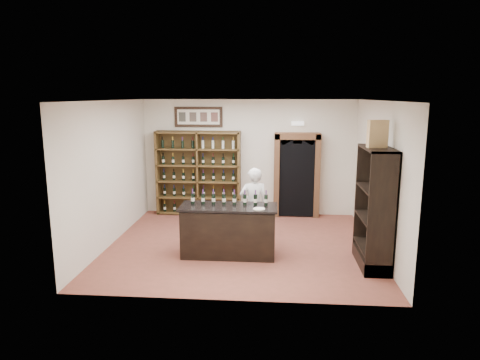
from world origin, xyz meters
name	(u,v)px	position (x,y,z in m)	size (l,w,h in m)	color
floor	(241,245)	(0.00, 0.00, 0.00)	(5.50, 5.50, 0.00)	brown
ceiling	(241,100)	(0.00, 0.00, 3.00)	(5.50, 5.50, 0.00)	white
wall_back	(249,158)	(0.00, 2.50, 1.50)	(5.50, 0.04, 3.00)	silver
wall_left	(110,173)	(-2.75, 0.00, 1.50)	(0.04, 5.00, 3.00)	silver
wall_right	(379,177)	(2.75, 0.00, 1.50)	(0.04, 5.00, 3.00)	silver
wine_shelf	(199,173)	(-1.30, 2.33, 1.10)	(2.20, 0.38, 2.20)	#4E391A
framed_picture	(198,117)	(-1.30, 2.47, 2.55)	(1.25, 0.04, 0.52)	black
arched_doorway	(297,173)	(1.25, 2.33, 1.14)	(1.17, 0.35, 2.17)	black
emergency_light	(298,123)	(1.25, 2.42, 2.40)	(0.30, 0.10, 0.10)	white
tasting_counter	(229,231)	(-0.20, -0.60, 0.49)	(1.88, 0.78, 1.00)	black
counter_bottle_0	(193,198)	(-0.92, -0.49, 1.11)	(0.07, 0.07, 0.30)	black
counter_bottle_1	(203,199)	(-0.71, -0.49, 1.11)	(0.07, 0.07, 0.30)	black
counter_bottle_2	(213,199)	(-0.51, -0.49, 1.11)	(0.07, 0.07, 0.30)	black
counter_bottle_3	(224,199)	(-0.30, -0.49, 1.11)	(0.07, 0.07, 0.30)	black
counter_bottle_4	(234,199)	(-0.10, -0.49, 1.11)	(0.07, 0.07, 0.30)	black
counter_bottle_5	(245,199)	(0.11, -0.49, 1.11)	(0.07, 0.07, 0.30)	black
counter_bottle_6	(255,200)	(0.31, -0.49, 1.11)	(0.07, 0.07, 0.30)	black
counter_bottle_7	(266,200)	(0.52, -0.49, 1.11)	(0.07, 0.07, 0.30)	black
side_cabinet	(375,226)	(2.52, -0.90, 0.75)	(0.48, 1.20, 2.20)	black
shopkeeper	(254,206)	(0.25, 0.15, 0.81)	(0.59, 0.39, 1.63)	white
plate	(259,209)	(0.40, -0.81, 1.01)	(0.22, 0.22, 0.02)	silver
wine_crate	(378,134)	(2.46, -0.93, 2.44)	(0.34, 0.14, 0.48)	tan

